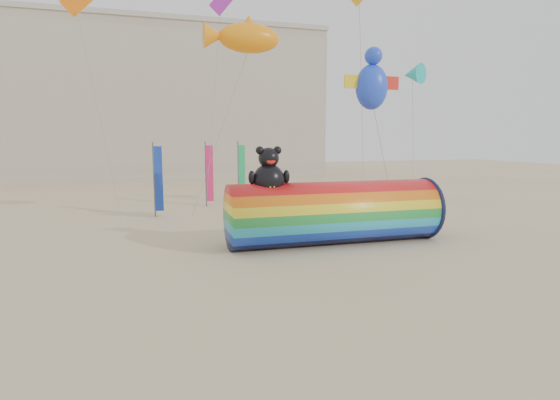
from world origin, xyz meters
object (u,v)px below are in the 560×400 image
object	(u,v)px
hotel_building	(99,103)
fabric_bundle	(400,230)
kite_handler	(392,215)
windsock_assembly	(334,211)

from	to	relation	value
hotel_building	fabric_bundle	bearing A→B (deg)	-64.93
hotel_building	kite_handler	size ratio (longest dim) A/B	33.11
hotel_building	fabric_bundle	size ratio (longest dim) A/B	23.06
kite_handler	fabric_bundle	distance (m)	1.07
hotel_building	windsock_assembly	distance (m)	47.71
hotel_building	kite_handler	xyz separation A→B (m)	(20.07, -42.28, -9.40)
windsock_assembly	fabric_bundle	size ratio (longest dim) A/B	4.24
hotel_building	fabric_bundle	xyz separation A→B (m)	(20.14, -43.04, -10.14)
hotel_building	fabric_bundle	world-z (taller)	hotel_building
kite_handler	fabric_bundle	xyz separation A→B (m)	(0.06, -0.76, -0.74)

